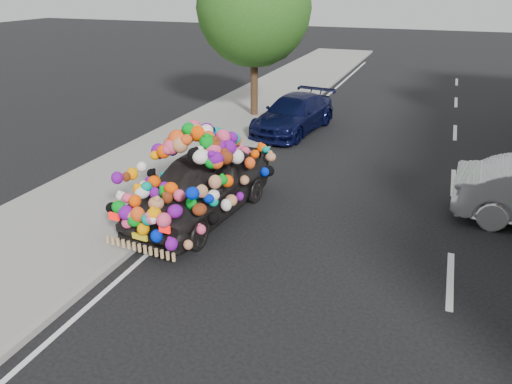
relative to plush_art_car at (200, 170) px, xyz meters
The scene contains 7 objects.
ground 2.28m from the plush_art_car, 25.72° to the right, with size 100.00×100.00×0.00m, color black.
sidewalk 2.84m from the plush_art_car, 160.87° to the right, with size 4.00×60.00×0.12m, color gray.
kerb 1.45m from the plush_art_car, 122.38° to the right, with size 0.15×60.00×0.13m, color gray.
lane_markings 5.58m from the plush_art_car, ahead, with size 6.00×50.00×0.01m, color silver, non-canonical shape.
tree_near_sidewalk 9.33m from the plush_art_car, 103.04° to the left, with size 4.20×4.20×6.13m.
plush_art_car is the anchor object (origin of this frame).
navy_sedan 7.31m from the plush_art_car, 90.00° to the left, with size 1.74×4.29×1.24m, color black.
Camera 1 is at (3.01, -8.38, 5.00)m, focal length 35.00 mm.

